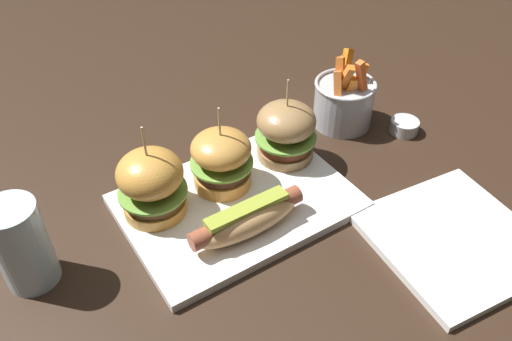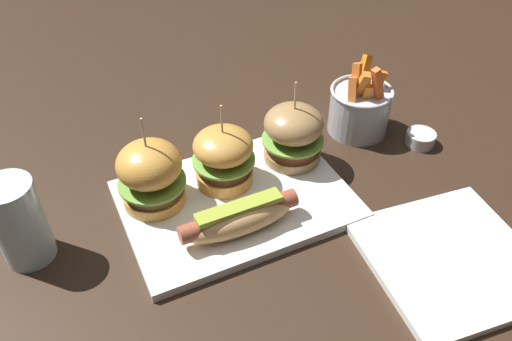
{
  "view_description": "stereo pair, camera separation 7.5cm",
  "coord_description": "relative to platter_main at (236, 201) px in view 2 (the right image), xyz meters",
  "views": [
    {
      "loc": [
        -0.28,
        -0.48,
        0.54
      ],
      "look_at": [
        0.03,
        0.0,
        0.05
      ],
      "focal_mm": 36.46,
      "sensor_mm": 36.0,
      "label": 1
    },
    {
      "loc": [
        -0.21,
        -0.51,
        0.54
      ],
      "look_at": [
        0.03,
        0.0,
        0.05
      ],
      "focal_mm": 36.46,
      "sensor_mm": 36.0,
      "label": 2
    }
  ],
  "objects": [
    {
      "name": "water_glass",
      "position": [
        -0.29,
        0.03,
        0.05
      ],
      "size": [
        0.07,
        0.07,
        0.12
      ],
      "primitive_type": "cylinder",
      "color": "silver",
      "rests_on": "ground"
    },
    {
      "name": "ground_plane",
      "position": [
        0.0,
        0.0,
        -0.01
      ],
      "size": [
        3.0,
        3.0,
        0.0
      ],
      "primitive_type": "plane",
      "color": "black"
    },
    {
      "name": "side_plate",
      "position": [
        0.21,
        -0.22,
        -0.0
      ],
      "size": [
        0.24,
        0.24,
        0.01
      ],
      "primitive_type": "cube",
      "rotation": [
        0.0,
        0.0,
        -0.11
      ],
      "color": "white",
      "rests_on": "ground"
    },
    {
      "name": "slider_left",
      "position": [
        -0.11,
        0.04,
        0.06
      ],
      "size": [
        0.1,
        0.1,
        0.15
      ],
      "color": "#C88B3A",
      "rests_on": "platter_main"
    },
    {
      "name": "slider_center",
      "position": [
        0.0,
        0.04,
        0.05
      ],
      "size": [
        0.09,
        0.09,
        0.14
      ],
      "color": "#C0873C",
      "rests_on": "platter_main"
    },
    {
      "name": "hot_dog",
      "position": [
        -0.02,
        -0.06,
        0.03
      ],
      "size": [
        0.17,
        0.05,
        0.05
      ],
      "color": "tan",
      "rests_on": "platter_main"
    },
    {
      "name": "slider_right",
      "position": [
        0.12,
        0.05,
        0.06
      ],
      "size": [
        0.1,
        0.1,
        0.14
      ],
      "color": "olive",
      "rests_on": "platter_main"
    },
    {
      "name": "fries_bucket",
      "position": [
        0.27,
        0.08,
        0.04
      ],
      "size": [
        0.11,
        0.11,
        0.13
      ],
      "color": "#A8AAB2",
      "rests_on": "ground"
    },
    {
      "name": "platter_main",
      "position": [
        0.0,
        0.0,
        0.0
      ],
      "size": [
        0.33,
        0.23,
        0.01
      ],
      "primitive_type": "cube",
      "color": "white",
      "rests_on": "ground"
    },
    {
      "name": "sauce_ramekin",
      "position": [
        0.34,
        0.0,
        0.01
      ],
      "size": [
        0.05,
        0.05,
        0.02
      ],
      "color": "#B7BABF",
      "rests_on": "ground"
    }
  ]
}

